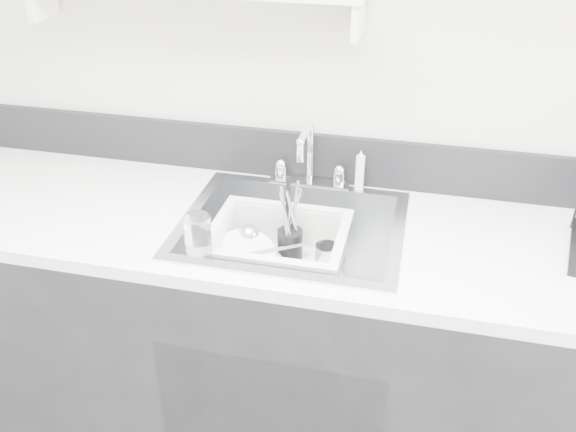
# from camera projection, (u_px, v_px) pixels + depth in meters

# --- Properties ---
(room_shell) EXTENTS (3.50, 3.00, 2.60)m
(room_shell) POSITION_uv_depth(u_px,v_px,m) (137.00, 18.00, 0.70)
(room_shell) COLOR silver
(room_shell) RESTS_ON ground
(counter_run) EXTENTS (3.20, 0.62, 0.92)m
(counter_run) POSITION_uv_depth(u_px,v_px,m) (291.00, 344.00, 2.00)
(counter_run) COLOR black
(counter_run) RESTS_ON ground
(backsplash) EXTENTS (3.20, 0.02, 0.16)m
(backsplash) POSITION_uv_depth(u_px,v_px,m) (313.00, 157.00, 1.97)
(backsplash) COLOR black
(backsplash) RESTS_ON counter_run
(sink) EXTENTS (0.64, 0.52, 0.20)m
(sink) POSITION_uv_depth(u_px,v_px,m) (292.00, 251.00, 1.81)
(sink) COLOR silver
(sink) RESTS_ON counter_run
(faucet) EXTENTS (0.26, 0.18, 0.23)m
(faucet) POSITION_uv_depth(u_px,v_px,m) (309.00, 170.00, 1.94)
(faucet) COLOR silver
(faucet) RESTS_ON counter_run
(side_sprayer) EXTENTS (0.03, 0.03, 0.14)m
(side_sprayer) POSITION_uv_depth(u_px,v_px,m) (360.00, 171.00, 1.91)
(side_sprayer) COLOR silver
(side_sprayer) RESTS_ON counter_run
(wash_tub) EXTENTS (0.49, 0.45, 0.15)m
(wash_tub) POSITION_uv_depth(u_px,v_px,m) (278.00, 252.00, 1.81)
(wash_tub) COLOR silver
(wash_tub) RESTS_ON sink
(plate_stack) EXTENTS (0.23, 0.22, 0.09)m
(plate_stack) POSITION_uv_depth(u_px,v_px,m) (248.00, 263.00, 1.82)
(plate_stack) COLOR white
(plate_stack) RESTS_ON wash_tub
(utensil_cup) EXTENTS (0.08, 0.08, 0.26)m
(utensil_cup) POSITION_uv_depth(u_px,v_px,m) (290.00, 242.00, 1.86)
(utensil_cup) COLOR black
(utensil_cup) RESTS_ON wash_tub
(ladle) EXTENTS (0.30, 0.28, 0.09)m
(ladle) POSITION_uv_depth(u_px,v_px,m) (263.00, 252.00, 1.84)
(ladle) COLOR silver
(ladle) RESTS_ON wash_tub
(tumbler_in_tub) EXTENTS (0.08, 0.08, 0.09)m
(tumbler_in_tub) POSITION_uv_depth(u_px,v_px,m) (326.00, 259.00, 1.80)
(tumbler_in_tub) COLOR white
(tumbler_in_tub) RESTS_ON wash_tub
(tumbler_counter) EXTENTS (0.09, 0.09, 0.10)m
(tumbler_counter) POSITION_uv_depth(u_px,v_px,m) (198.00, 234.00, 1.63)
(tumbler_counter) COLOR white
(tumbler_counter) RESTS_ON counter_run
(bowl_small) EXTENTS (0.14, 0.14, 0.03)m
(bowl_small) POSITION_uv_depth(u_px,v_px,m) (309.00, 281.00, 1.76)
(bowl_small) COLOR white
(bowl_small) RESTS_ON wash_tub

